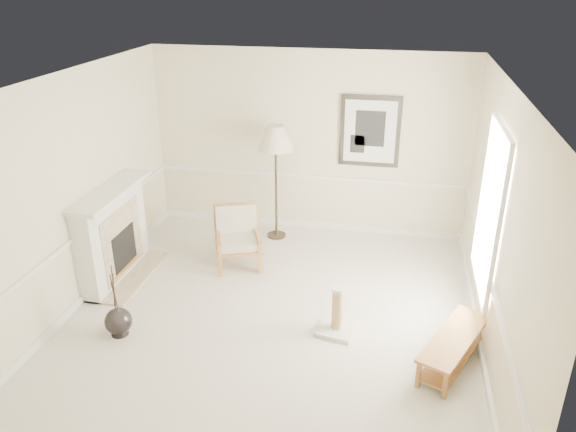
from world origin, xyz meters
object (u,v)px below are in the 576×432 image
(armchair, at_px, (237,234))
(scratching_post, at_px, (337,318))
(floor_vase, at_px, (118,322))
(floor_lamp, at_px, (276,141))
(bench, at_px, (454,345))

(armchair, relative_size, scratching_post, 1.44)
(armchair, bearing_deg, floor_vase, -134.68)
(floor_lamp, bearing_deg, armchair, -110.72)
(floor_lamp, relative_size, scratching_post, 3.04)
(bench, distance_m, scratching_post, 1.35)
(bench, xyz_separation_m, scratching_post, (-1.31, 0.34, -0.05))
(floor_lamp, relative_size, bench, 1.41)
(scratching_post, bearing_deg, floor_vase, -167.28)
(floor_vase, height_order, armchair, floor_vase)
(armchair, relative_size, bench, 0.67)
(armchair, height_order, scratching_post, armchair)
(floor_vase, xyz_separation_m, armchair, (0.88, 2.00, 0.29))
(armchair, xyz_separation_m, floor_lamp, (0.36, 0.96, 1.14))
(floor_vase, distance_m, armchair, 2.21)
(floor_vase, xyz_separation_m, scratching_post, (2.52, 0.57, 0.02))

